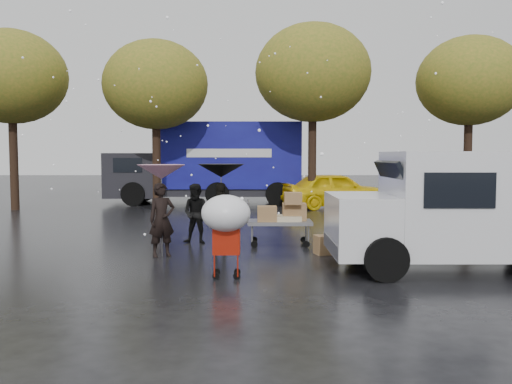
{
  "coord_description": "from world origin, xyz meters",
  "views": [
    {
      "loc": [
        0.28,
        -10.88,
        2.15
      ],
      "look_at": [
        0.31,
        1.0,
        1.32
      ],
      "focal_mm": 38.0,
      "sensor_mm": 36.0,
      "label": 1
    }
  ],
  "objects_px": {
    "yellow_taxi": "(335,190)",
    "person_pink": "(162,220)",
    "white_van": "(472,208)",
    "blue_truck": "(211,163)",
    "shopping_cart": "(226,218)",
    "vendor_cart": "(283,215)",
    "person_black": "(221,216)"
  },
  "relations": [
    {
      "from": "person_pink",
      "to": "yellow_taxi",
      "type": "relative_size",
      "value": 0.37
    },
    {
      "from": "white_van",
      "to": "blue_truck",
      "type": "xyz_separation_m",
      "value": [
        -5.92,
        13.6,
        0.6
      ]
    },
    {
      "from": "shopping_cart",
      "to": "yellow_taxi",
      "type": "height_order",
      "value": "shopping_cart"
    },
    {
      "from": "person_black",
      "to": "blue_truck",
      "type": "xyz_separation_m",
      "value": [
        -1.13,
        11.39,
        1.0
      ]
    },
    {
      "from": "shopping_cart",
      "to": "white_van",
      "type": "bearing_deg",
      "value": 10.01
    },
    {
      "from": "vendor_cart",
      "to": "shopping_cart",
      "type": "distance_m",
      "value": 3.67
    },
    {
      "from": "person_pink",
      "to": "yellow_taxi",
      "type": "height_order",
      "value": "person_pink"
    },
    {
      "from": "person_pink",
      "to": "shopping_cart",
      "type": "height_order",
      "value": "person_pink"
    },
    {
      "from": "vendor_cart",
      "to": "person_black",
      "type": "bearing_deg",
      "value": -162.17
    },
    {
      "from": "yellow_taxi",
      "to": "person_pink",
      "type": "bearing_deg",
      "value": 141.03
    },
    {
      "from": "person_black",
      "to": "blue_truck",
      "type": "height_order",
      "value": "blue_truck"
    },
    {
      "from": "shopping_cart",
      "to": "blue_truck",
      "type": "bearing_deg",
      "value": 95.54
    },
    {
      "from": "shopping_cart",
      "to": "yellow_taxi",
      "type": "xyz_separation_m",
      "value": [
        3.72,
        12.35,
        -0.34
      ]
    },
    {
      "from": "person_pink",
      "to": "white_van",
      "type": "relative_size",
      "value": 0.32
    },
    {
      "from": "person_pink",
      "to": "shopping_cart",
      "type": "distance_m",
      "value": 2.57
    },
    {
      "from": "yellow_taxi",
      "to": "shopping_cart",
      "type": "bearing_deg",
      "value": 151.08
    },
    {
      "from": "person_pink",
      "to": "white_van",
      "type": "distance_m",
      "value": 6.14
    },
    {
      "from": "shopping_cart",
      "to": "person_pink",
      "type": "bearing_deg",
      "value": 124.81
    },
    {
      "from": "person_pink",
      "to": "vendor_cart",
      "type": "relative_size",
      "value": 1.02
    },
    {
      "from": "vendor_cart",
      "to": "white_van",
      "type": "distance_m",
      "value": 4.31
    },
    {
      "from": "blue_truck",
      "to": "yellow_taxi",
      "type": "distance_m",
      "value": 5.61
    },
    {
      "from": "vendor_cart",
      "to": "person_pink",
      "type": "bearing_deg",
      "value": -152.49
    },
    {
      "from": "vendor_cart",
      "to": "yellow_taxi",
      "type": "height_order",
      "value": "yellow_taxi"
    },
    {
      "from": "vendor_cart",
      "to": "blue_truck",
      "type": "height_order",
      "value": "blue_truck"
    },
    {
      "from": "shopping_cart",
      "to": "white_van",
      "type": "height_order",
      "value": "white_van"
    },
    {
      "from": "person_black",
      "to": "white_van",
      "type": "relative_size",
      "value": 0.31
    },
    {
      "from": "person_pink",
      "to": "shopping_cart",
      "type": "bearing_deg",
      "value": -83.85
    },
    {
      "from": "yellow_taxi",
      "to": "blue_truck",
      "type": "bearing_deg",
      "value": 55.99
    },
    {
      "from": "shopping_cart",
      "to": "blue_truck",
      "type": "distance_m",
      "value": 14.49
    },
    {
      "from": "person_pink",
      "to": "blue_truck",
      "type": "relative_size",
      "value": 0.19
    },
    {
      "from": "person_pink",
      "to": "person_black",
      "type": "bearing_deg",
      "value": 8.55
    },
    {
      "from": "person_pink",
      "to": "blue_truck",
      "type": "height_order",
      "value": "blue_truck"
    }
  ]
}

